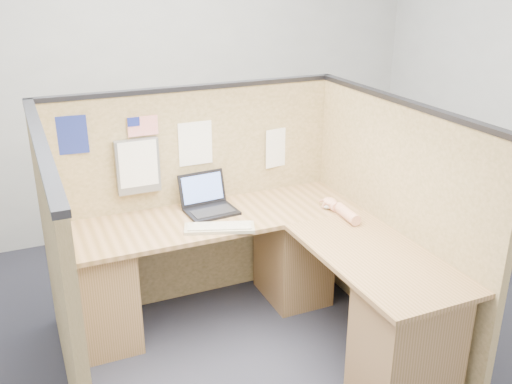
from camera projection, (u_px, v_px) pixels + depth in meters
name	position (u px, v px, depth m)	size (l,w,h in m)	color
floor	(254.00, 371.00, 3.39)	(5.00, 5.00, 0.00)	#20212D
wall_back	(147.00, 75.00, 4.80)	(5.00, 5.00, 0.00)	#A9ABAF
cubicle_partitions	(226.00, 226.00, 3.47)	(2.06, 1.83, 1.53)	olive
l_desk	(262.00, 285.00, 3.56)	(1.95, 1.75, 0.73)	brown
laptop	(208.00, 202.00, 3.79)	(0.34, 0.33, 0.23)	black
keyboard	(219.00, 228.00, 3.51)	(0.46, 0.28, 0.03)	gray
mouse	(329.00, 205.00, 3.83)	(0.11, 0.07, 0.04)	silver
hand_forearm	(342.00, 210.00, 3.71)	(0.11, 0.38, 0.08)	#DFA47B
blue_poster	(73.00, 135.00, 3.45)	(0.18, 0.00, 0.24)	navy
american_flag	(140.00, 128.00, 3.59)	(0.20, 0.01, 0.34)	olive
file_holder	(138.00, 166.00, 3.66)	(0.28, 0.05, 0.36)	slate
paper_left	(195.00, 144.00, 3.80)	(0.23, 0.00, 0.30)	white
paper_right	(279.00, 148.00, 4.07)	(0.22, 0.00, 0.28)	white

